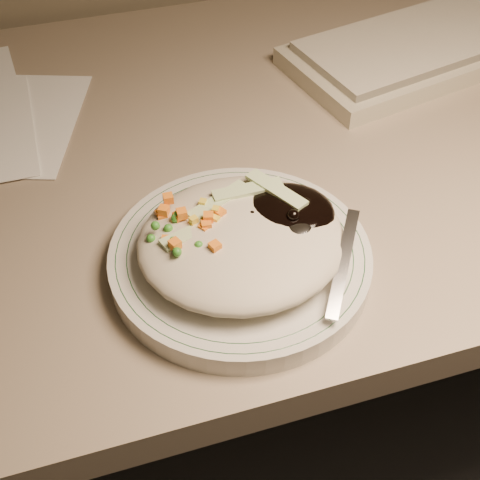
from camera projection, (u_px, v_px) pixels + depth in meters
name	position (u px, v px, depth m)	size (l,w,h in m)	color
desk	(247.00, 251.00, 0.93)	(1.40, 0.70, 0.74)	gray
plate	(240.00, 259.00, 0.63)	(0.25, 0.25, 0.02)	silver
plate_rim	(240.00, 252.00, 0.63)	(0.23, 0.23, 0.00)	#144723
meal	(245.00, 235.00, 0.61)	(0.21, 0.19, 0.05)	#B8AF95
keyboard	(457.00, 36.00, 0.92)	(0.52, 0.27, 0.03)	#B6AF95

